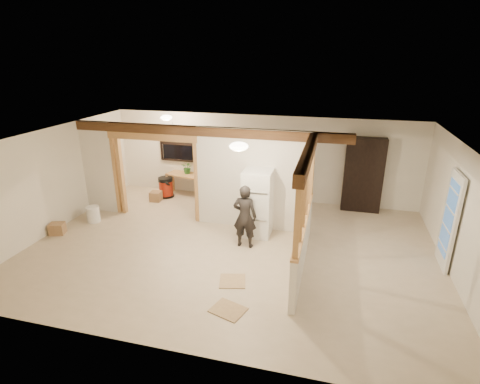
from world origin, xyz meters
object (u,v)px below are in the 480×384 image
(work_table, at_px, (185,184))
(bookshelf, at_px, (363,175))
(woman, at_px, (245,216))
(refrigerator, at_px, (258,203))
(shop_vac, at_px, (166,187))

(work_table, xyz_separation_m, bookshelf, (5.22, 0.08, 0.69))
(woman, relative_size, bookshelf, 0.71)
(refrigerator, distance_m, woman, 0.68)
(woman, height_order, work_table, woman)
(woman, bearing_deg, bookshelf, -131.89)
(refrigerator, bearing_deg, bookshelf, 41.52)
(work_table, height_order, shop_vac, work_table)
(refrigerator, xyz_separation_m, woman, (-0.15, -0.66, -0.07))
(woman, xyz_separation_m, bookshelf, (2.63, 2.85, 0.30))
(shop_vac, height_order, bookshelf, bookshelf)
(work_table, bearing_deg, shop_vac, -134.03)
(refrigerator, relative_size, shop_vac, 2.59)
(woman, relative_size, work_table, 1.37)
(woman, xyz_separation_m, work_table, (-2.59, 2.77, -0.40))
(work_table, bearing_deg, woman, -34.96)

